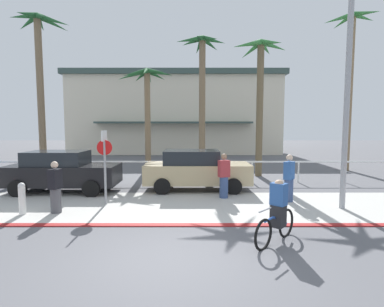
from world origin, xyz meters
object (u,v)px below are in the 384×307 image
(streetlight_curb, at_px, (351,75))
(pedestrian_0, at_px, (223,178))
(bollard_2, at_px, (21,198))
(car_tan_2, at_px, (195,170))
(pedestrian_2, at_px, (288,180))
(palm_tree_5, at_px, (349,61))
(palm_tree_3, at_px, (201,74))
(stop_sign_bike_lane, at_px, (104,156))
(palm_tree_1, at_px, (39,59))
(palm_tree_2, at_px, (146,91))
(pedestrian_1, at_px, (55,190))
(palm_tree_4, at_px, (259,78))
(car_black_1, at_px, (61,171))
(cyclist_blue_0, at_px, (276,213))

(streetlight_curb, bearing_deg, pedestrian_0, 155.63)
(bollard_2, distance_m, car_tan_2, 6.47)
(bollard_2, bearing_deg, pedestrian_2, 10.40)
(palm_tree_5, bearing_deg, pedestrian_2, -127.67)
(bollard_2, xyz_separation_m, palm_tree_3, (5.75, 8.37, 5.13))
(stop_sign_bike_lane, distance_m, palm_tree_3, 8.91)
(palm_tree_1, bearing_deg, pedestrian_2, -26.57)
(palm_tree_1, xyz_separation_m, palm_tree_5, (17.40, 1.90, 0.32))
(palm_tree_2, distance_m, car_tan_2, 7.92)
(streetlight_curb, bearing_deg, bollard_2, -177.46)
(pedestrian_1, bearing_deg, palm_tree_5, 33.68)
(stop_sign_bike_lane, distance_m, streetlight_curb, 8.37)
(stop_sign_bike_lane, bearing_deg, car_tan_2, 37.17)
(palm_tree_3, relative_size, pedestrian_1, 4.75)
(palm_tree_1, bearing_deg, pedestrian_0, -29.35)
(stop_sign_bike_lane, relative_size, pedestrian_0, 1.52)
(palm_tree_4, bearing_deg, pedestrian_1, -138.02)
(car_black_1, bearing_deg, pedestrian_1, -70.47)
(car_tan_2, relative_size, pedestrian_0, 2.61)
(car_black_1, xyz_separation_m, pedestrian_2, (8.77, -1.62, -0.08))
(car_black_1, xyz_separation_m, car_tan_2, (5.48, 0.41, 0.00))
(stop_sign_bike_lane, bearing_deg, palm_tree_5, 33.01)
(stop_sign_bike_lane, xyz_separation_m, cyclist_blue_0, (4.98, -3.37, -0.98))
(streetlight_curb, distance_m, palm_tree_3, 9.15)
(palm_tree_1, relative_size, palm_tree_3, 1.11)
(pedestrian_0, xyz_separation_m, pedestrian_1, (-5.43, -1.97, -0.03))
(bollard_2, bearing_deg, pedestrian_0, 18.55)
(palm_tree_1, xyz_separation_m, pedestrian_1, (3.81, -7.16, -5.47))
(palm_tree_4, relative_size, pedestrian_2, 4.23)
(car_black_1, bearing_deg, car_tan_2, 4.23)
(pedestrian_0, height_order, pedestrian_1, pedestrian_0)
(palm_tree_3, xyz_separation_m, car_black_1, (-5.87, -5.16, -4.78))
(palm_tree_4, distance_m, car_tan_2, 6.61)
(streetlight_curb, height_order, palm_tree_1, palm_tree_1)
(streetlight_curb, relative_size, pedestrian_1, 4.60)
(cyclist_blue_0, bearing_deg, palm_tree_2, 111.73)
(palm_tree_5, relative_size, pedestrian_0, 5.54)
(bollard_2, distance_m, palm_tree_5, 18.25)
(palm_tree_4, relative_size, car_tan_2, 1.64)
(car_tan_2, bearing_deg, bollard_2, -146.05)
(palm_tree_3, distance_m, palm_tree_5, 8.88)
(stop_sign_bike_lane, xyz_separation_m, car_tan_2, (3.16, 2.39, -0.81))
(bollard_2, height_order, streetlight_curb, streetlight_curb)
(palm_tree_3, bearing_deg, bollard_2, -124.51)
(streetlight_curb, height_order, palm_tree_4, streetlight_curb)
(car_tan_2, bearing_deg, palm_tree_5, 31.48)
(palm_tree_5, bearing_deg, car_tan_2, -148.52)
(palm_tree_5, xyz_separation_m, pedestrian_1, (-13.59, -9.06, -5.79))
(streetlight_curb, distance_m, pedestrian_2, 3.95)
(palm_tree_5, xyz_separation_m, cyclist_blue_0, (-7.36, -11.38, -5.84))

